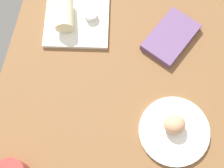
# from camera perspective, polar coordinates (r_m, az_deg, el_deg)

# --- Properties ---
(dining_table) EXTENTS (1.10, 0.90, 0.04)m
(dining_table) POSITION_cam_1_polar(r_m,az_deg,el_deg) (1.18, 1.80, -3.80)
(dining_table) COLOR brown
(dining_table) RESTS_ON ground
(round_plate) EXTENTS (0.24, 0.24, 0.01)m
(round_plate) POSITION_cam_1_polar(r_m,az_deg,el_deg) (1.15, 10.49, -7.85)
(round_plate) COLOR white
(round_plate) RESTS_ON dining_table
(scone_pastry) EXTENTS (0.09, 0.09, 0.06)m
(scone_pastry) POSITION_cam_1_polar(r_m,az_deg,el_deg) (1.12, 10.55, -6.73)
(scone_pastry) COLOR tan
(scone_pastry) RESTS_ON round_plate
(square_plate) EXTENTS (0.27, 0.27, 0.02)m
(square_plate) POSITION_cam_1_polar(r_m,az_deg,el_deg) (1.30, -5.94, 10.85)
(square_plate) COLOR white
(square_plate) RESTS_ON dining_table
(sauce_cup) EXTENTS (0.05, 0.05, 0.03)m
(sauce_cup) POSITION_cam_1_polar(r_m,az_deg,el_deg) (1.28, -3.59, 11.61)
(sauce_cup) COLOR silver
(sauce_cup) RESTS_ON square_plate
(breakfast_wrap) EXTENTS (0.13, 0.09, 0.07)m
(breakfast_wrap) POSITION_cam_1_polar(r_m,az_deg,el_deg) (1.27, -8.10, 11.62)
(breakfast_wrap) COLOR beige
(breakfast_wrap) RESTS_ON square_plate
(book_stack) EXTENTS (0.25, 0.21, 0.03)m
(book_stack) POSITION_cam_1_polar(r_m,az_deg,el_deg) (1.27, 9.95, 7.89)
(book_stack) COLOR #6B4C7A
(book_stack) RESTS_ON dining_table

